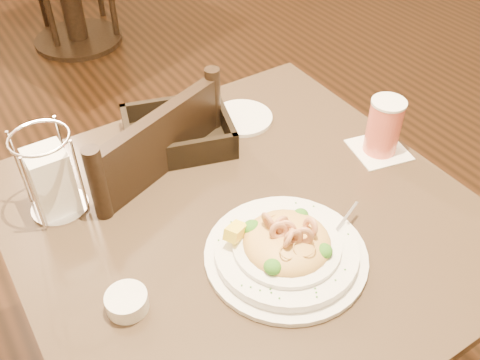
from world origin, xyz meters
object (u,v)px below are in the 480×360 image
main_table (245,286)px  pasta_bowl (286,247)px  dining_chair_near (138,223)px  butter_ramekin (127,302)px  drink_glass (384,127)px  napkin_caddy (52,179)px  side_plate (242,118)px  bread_basket (178,135)px

main_table → pasta_bowl: bearing=-89.2°
pasta_bowl → main_table: bearing=90.8°
main_table → dining_chair_near: 0.36m
main_table → butter_ramekin: 0.40m
main_table → drink_glass: size_ratio=6.24×
butter_ramekin → main_table: bearing=15.0°
napkin_caddy → side_plate: size_ratio=1.21×
pasta_bowl → side_plate: size_ratio=2.19×
dining_chair_near → main_table: bearing=88.6°
main_table → napkin_caddy: bearing=144.3°
main_table → butter_ramekin: bearing=-165.0°
pasta_bowl → napkin_caddy: (-0.32, 0.36, 0.05)m
main_table → dining_chair_near: (-0.12, 0.34, -0.02)m
drink_glass → side_plate: drink_glass is taller
bread_basket → side_plate: size_ratio=1.87×
pasta_bowl → drink_glass: drink_glass is taller
main_table → side_plate: 0.42m
dining_chair_near → butter_ramekin: size_ratio=12.55×
drink_glass → butter_ramekin: bearing=-172.7°
dining_chair_near → side_plate: (0.30, -0.06, 0.27)m
dining_chair_near → pasta_bowl: size_ratio=2.73×
side_plate → drink_glass: bearing=-53.9°
pasta_bowl → bread_basket: (-0.00, 0.42, -0.01)m
pasta_bowl → drink_glass: 0.41m
drink_glass → main_table: bearing=-179.0°
drink_glass → napkin_caddy: bearing=162.5°
side_plate → butter_ramekin: 0.60m
bread_basket → butter_ramekin: 0.47m
bread_basket → butter_ramekin: size_ratio=3.92×
main_table → bread_basket: size_ratio=3.10×
main_table → side_plate: side_plate is taller
pasta_bowl → side_plate: bearing=67.6°
main_table → butter_ramekin: butter_ramekin is taller
drink_glass → bread_basket: 0.48m
pasta_bowl → butter_ramekin: (-0.30, 0.06, -0.01)m
drink_glass → butter_ramekin: drink_glass is taller
napkin_caddy → butter_ramekin: 0.31m
napkin_caddy → side_plate: bearing=7.1°
drink_glass → side_plate: size_ratio=0.93×
napkin_caddy → main_table: bearing=-35.7°
drink_glass → bread_basket: size_ratio=0.50×
side_plate → butter_ramekin: bearing=-142.2°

